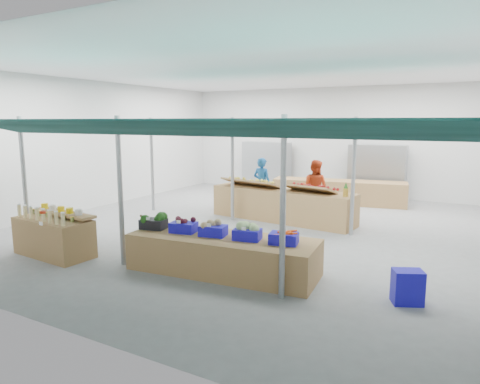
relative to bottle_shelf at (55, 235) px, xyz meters
The scene contains 23 objects.
floor 5.06m from the bottle_shelf, 57.27° to the left, with size 13.00×13.00×0.00m, color slate.
hall 6.67m from the bottle_shelf, 64.36° to the left, with size 13.00×13.00×13.00m.
pole_grid 4.49m from the bottle_shelf, 35.64° to the left, with size 10.00×4.60×3.00m.
awnings 4.87m from the bottle_shelf, 35.64° to the left, with size 9.50×7.08×0.30m.
back_shelving_left 10.26m from the bottle_shelf, 88.73° to the left, with size 2.00×0.50×2.00m, color #B23F33.
back_shelving_right 11.30m from the bottle_shelf, 65.23° to the left, with size 2.00×0.50×2.00m, color #B23F33.
bottle_shelf is the anchor object (origin of this frame).
veg_counter 3.84m from the bottle_shelf, 12.29° to the left, with size 3.65×1.22×0.71m, color olive.
fruit_counter 6.20m from the bottle_shelf, 60.82° to the left, with size 4.30×1.02×0.92m, color olive.
far_counter 9.56m from the bottle_shelf, 67.01° to the left, with size 4.57×0.91×0.82m, color olive.
crate_stack 7.15m from the bottle_shelf, ahead, with size 0.46×0.32×0.55m, color #1710B7.
vendor_left 6.78m from the bottle_shelf, 74.36° to the left, with size 0.63×0.41×1.72m, color #164F90.
vendor_right 7.47m from the bottle_shelf, 60.91° to the left, with size 0.84×0.65×1.72m, color #B73516.
crate_broccoli 2.33m from the bottle_shelf, 16.94° to the left, with size 0.56×0.45×0.35m.
crate_beets 3.01m from the bottle_shelf, 14.24° to the left, with size 0.56×0.45×0.29m.
crate_celeriac 3.66m from the bottle_shelf, 12.67° to the left, with size 0.56×0.45×0.31m.
crate_cabbage 4.37m from the bottle_shelf, 11.50° to the left, with size 0.56×0.45×0.35m.
crate_carrots 5.06m from the bottle_shelf, 10.66° to the left, with size 0.56×0.45×0.29m.
sparrow 2.17m from the bottle_shelf, 14.49° to the left, with size 0.12×0.09×0.11m.
pole_ribbon 0.94m from the bottle_shelf, 54.58° to the right, with size 0.12×0.12×0.28m.
apple_heap_yellow 5.81m from the bottle_shelf, 69.78° to the left, with size 2.00×1.06×0.27m.
apple_heap_red 6.54m from the bottle_shelf, 53.41° to the left, with size 1.61×0.98×0.27m.
pineapple 7.15m from the bottle_shelf, 45.95° to the left, with size 0.14×0.14×0.39m.
Camera 1 is at (5.12, -10.20, 2.90)m, focal length 32.00 mm.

